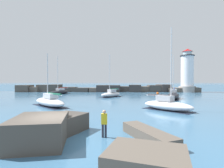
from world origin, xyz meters
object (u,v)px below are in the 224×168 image
object	(u,v)px
sailboat_moored_0	(59,92)
sailboat_moored_1	(173,95)
sailboat_moored_5	(167,105)
person_on_rocks	(104,122)
lighthouse	(187,73)
sailboat_moored_2	(50,101)
mooring_buoy_orange_near	(158,93)
sailboat_moored_4	(111,94)

from	to	relation	value
sailboat_moored_0	sailboat_moored_1	world-z (taller)	sailboat_moored_0
sailboat_moored_5	person_on_rocks	xyz separation A→B (m)	(-6.75, -10.17, 0.29)
sailboat_moored_1	sailboat_moored_5	size ratio (longest dim) A/B	0.85
sailboat_moored_0	sailboat_moored_5	world-z (taller)	sailboat_moored_0
lighthouse	sailboat_moored_0	size ratio (longest dim) A/B	1.36
sailboat_moored_1	sailboat_moored_2	bearing A→B (deg)	-152.93
lighthouse	sailboat_moored_1	bearing A→B (deg)	-117.51
lighthouse	mooring_buoy_orange_near	size ratio (longest dim) A/B	16.26
sailboat_moored_0	sailboat_moored_5	size ratio (longest dim) A/B	1.03
sailboat_moored_4	person_on_rocks	distance (m)	27.28
sailboat_moored_1	person_on_rocks	xyz separation A→B (m)	(-11.74, -23.27, 0.24)
sailboat_moored_1	sailboat_moored_4	distance (m)	12.83
sailboat_moored_0	sailboat_moored_1	size ratio (longest dim) A/B	1.21
sailboat_moored_1	sailboat_moored_4	xyz separation A→B (m)	(-12.19, 4.00, -0.08)
sailboat_moored_4	person_on_rocks	xyz separation A→B (m)	(0.45, -27.27, 0.32)
lighthouse	mooring_buoy_orange_near	xyz separation A→B (m)	(-11.74, -10.86, -5.55)
lighthouse	person_on_rocks	xyz separation A→B (m)	(-22.91, -44.72, -4.92)
lighthouse	sailboat_moored_4	xyz separation A→B (m)	(-23.36, -17.45, -5.24)
lighthouse	person_on_rocks	bearing A→B (deg)	-117.13
sailboat_moored_0	person_on_rocks	xyz separation A→B (m)	(14.48, -35.32, 0.36)
sailboat_moored_1	person_on_rocks	bearing A→B (deg)	-116.76
sailboat_moored_0	sailboat_moored_5	bearing A→B (deg)	-49.82
sailboat_moored_2	sailboat_moored_4	xyz separation A→B (m)	(7.98, 14.31, -0.03)
lighthouse	mooring_buoy_orange_near	bearing A→B (deg)	-137.24
lighthouse	sailboat_moored_1	size ratio (longest dim) A/B	1.64
sailboat_moored_2	person_on_rocks	xyz separation A→B (m)	(8.43, -12.96, 0.29)
lighthouse	sailboat_moored_2	xyz separation A→B (m)	(-31.34, -31.75, -5.21)
sailboat_moored_5	sailboat_moored_4	bearing A→B (deg)	112.85
sailboat_moored_2	sailboat_moored_4	size ratio (longest dim) A/B	0.79
sailboat_moored_0	sailboat_moored_2	xyz separation A→B (m)	(6.05, -22.35, 0.07)
sailboat_moored_1	mooring_buoy_orange_near	xyz separation A→B (m)	(-0.57, 10.59, -0.39)
sailboat_moored_4	sailboat_moored_5	xyz separation A→B (m)	(7.20, -17.10, 0.03)
sailboat_moored_1	person_on_rocks	world-z (taller)	sailboat_moored_1
lighthouse	sailboat_moored_2	distance (m)	44.92
sailboat_moored_0	person_on_rocks	distance (m)	38.17
sailboat_moored_1	sailboat_moored_5	bearing A→B (deg)	-110.84
sailboat_moored_1	sailboat_moored_0	bearing A→B (deg)	155.33
lighthouse	sailboat_moored_5	xyz separation A→B (m)	(-16.15, -34.54, -5.21)
sailboat_moored_1	mooring_buoy_orange_near	world-z (taller)	sailboat_moored_1
sailboat_moored_0	sailboat_moored_4	distance (m)	16.18
sailboat_moored_4	mooring_buoy_orange_near	size ratio (longest dim) A/B	11.01
sailboat_moored_0	sailboat_moored_1	distance (m)	28.86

